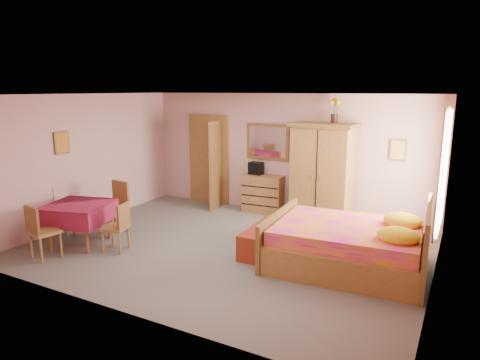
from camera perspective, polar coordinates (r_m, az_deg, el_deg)
The scene contains 23 objects.
floor at distance 7.50m, azimuth -1.78°, elevation -8.98°, with size 6.50×6.50×0.00m, color slate.
ceiling at distance 7.00m, azimuth -1.92°, elevation 11.31°, with size 6.50×6.50×0.00m, color brown.
wall_back at distance 9.35m, azimuth 5.85°, elevation 3.44°, with size 6.50×0.10×2.60m, color #D19998.
wall_front at distance 5.19m, azimuth -15.83°, elevation -3.96°, with size 6.50×0.10×2.60m, color #D19998.
wall_left at distance 9.18m, azimuth -19.72°, elevation 2.63°, with size 0.10×5.00×2.60m, color #D19998.
wall_right at distance 6.22m, azimuth 25.08°, elevation -2.02°, with size 0.10×5.00×2.60m, color #D19998.
doorway at distance 10.23m, azimuth -4.13°, elevation 2.65°, with size 1.06×0.12×2.15m, color #9E6B35.
window at distance 7.37m, azimuth 25.46°, elevation 1.18°, with size 0.08×1.40×1.95m, color white.
picture_left at distance 8.72m, azimuth -22.68°, elevation 4.60°, with size 0.04×0.32×0.42m, color orange.
picture_back at distance 8.68m, azimuth 20.32°, elevation 3.75°, with size 0.30×0.04×0.40m, color #D8BF59.
chest_of_drawers at distance 9.48m, azimuth 3.10°, elevation -1.85°, with size 0.88×0.44×0.83m, color #9B6134.
wall_mirror at distance 9.46m, azimuth 3.72°, elevation 5.11°, with size 1.01×0.05×0.80m, color silver.
stereo at distance 9.48m, azimuth 2.14°, elevation 1.57°, with size 0.29×0.22×0.27m, color black.
floor_lamp at distance 9.07m, azimuth 7.23°, elevation 1.05°, with size 0.25×0.25×1.95m, color black.
wardrobe at distance 8.76m, azimuth 10.87°, elevation 0.82°, with size 1.30×0.67×2.03m, color #AC773A.
sunflower_vase at distance 8.67m, azimuth 12.50°, elevation 9.06°, with size 0.20×0.20×0.49m, color yellow.
bed at distance 6.77m, azimuth 14.12°, elevation -6.85°, with size 2.33×1.83×1.08m, color #E5169B.
bench at distance 7.28m, azimuth 3.40°, elevation -7.85°, with size 0.47×1.28×0.43m, color maroon.
dining_table at distance 8.05m, azimuth -20.61°, elevation -5.50°, with size 1.01×1.01×0.74m, color maroon.
chair_south at distance 7.61m, azimuth -24.60°, elevation -6.24°, with size 0.40×0.40×0.89m, color #A97539.
chair_north at distance 8.44m, azimuth -16.59°, elevation -3.59°, with size 0.44×0.44×0.97m, color brown.
chair_west at distance 8.58m, azimuth -23.85°, elevation -4.18°, with size 0.40×0.40×0.89m, color #9F6D35.
chair_east at distance 7.53m, azimuth -16.31°, elevation -6.02°, with size 0.38×0.38×0.83m, color #B07B3B.
Camera 1 is at (3.51, -6.06, 2.69)m, focal length 32.00 mm.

